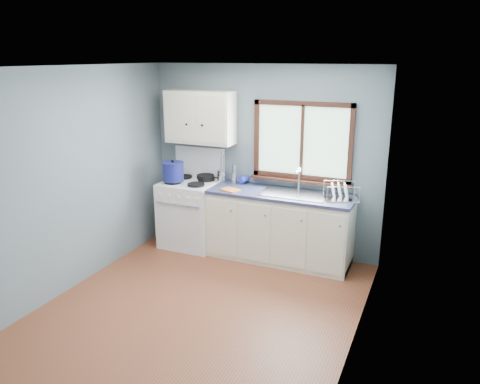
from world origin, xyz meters
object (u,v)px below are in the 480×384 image
at_px(base_cabinets, 279,230).
at_px(thermos, 234,174).
at_px(sink, 294,199).
at_px(skillet, 206,176).
at_px(gas_range, 191,212).
at_px(dish_rack, 340,195).
at_px(stockpot, 173,171).
at_px(utensil_crock, 222,176).

distance_m(base_cabinets, thermos, 0.98).
bearing_deg(sink, thermos, 170.22).
height_order(skillet, thermos, thermos).
distance_m(gas_range, thermos, 0.83).
distance_m(sink, dish_rack, 0.59).
distance_m(sink, thermos, 0.93).
bearing_deg(dish_rack, thermos, 153.49).
relative_size(stockpot, utensil_crock, 0.80).
distance_m(gas_range, dish_rack, 2.12).
height_order(sink, skillet, sink).
xyz_separation_m(utensil_crock, dish_rack, (1.67, -0.16, -0.03)).
bearing_deg(gas_range, sink, 0.71).
bearing_deg(utensil_crock, gas_range, -152.88).
relative_size(sink, thermos, 3.13).
height_order(stockpot, utensil_crock, utensil_crock).
relative_size(base_cabinets, stockpot, 5.52).
bearing_deg(stockpot, base_cabinets, 6.24).
height_order(gas_range, dish_rack, gas_range).
relative_size(skillet, stockpot, 1.09).
bearing_deg(base_cabinets, skillet, 173.59).
bearing_deg(stockpot, skillet, 40.27).
relative_size(thermos, dish_rack, 0.56).
bearing_deg(skillet, gas_range, -140.50).
relative_size(gas_range, utensil_crock, 3.24).
distance_m(base_cabinets, stockpot, 1.64).
distance_m(skillet, stockpot, 0.46).
relative_size(base_cabinets, dish_rack, 3.82).
bearing_deg(base_cabinets, stockpot, -173.76).
xyz_separation_m(gas_range, base_cabinets, (1.31, 0.02, -0.08)).
bearing_deg(dish_rack, sink, 160.84).
relative_size(gas_range, thermos, 5.06).
xyz_separation_m(sink, dish_rack, (0.58, 0.02, 0.12)).
xyz_separation_m(gas_range, dish_rack, (2.06, 0.04, 0.48)).
bearing_deg(stockpot, dish_rack, 4.70).
distance_m(base_cabinets, sink, 0.48).
relative_size(stockpot, thermos, 1.25).
distance_m(base_cabinets, skillet, 1.28).
xyz_separation_m(sink, stockpot, (-1.66, -0.16, 0.23)).
height_order(gas_range, base_cabinets, gas_range).
xyz_separation_m(stockpot, utensil_crock, (0.57, 0.35, -0.08)).
relative_size(base_cabinets, sink, 2.20).
xyz_separation_m(stockpot, thermos, (0.77, 0.32, -0.04)).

